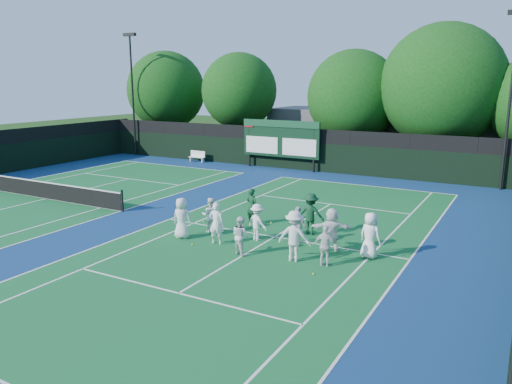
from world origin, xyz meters
The scene contains 32 objects.
ground centered at (0.00, 0.00, 0.00)m, with size 120.00×120.00×0.00m, color #17390F.
court_apron centered at (-6.00, 1.00, 0.00)m, with size 34.00×32.00×0.01m, color navy.
near_court centered at (0.00, 1.00, 0.01)m, with size 11.05×23.85×0.01m.
left_court centered at (-14.00, 1.00, 0.01)m, with size 11.05×23.85×0.01m.
back_fence centered at (-6.00, 16.00, 1.36)m, with size 34.00×0.08×3.00m.
scoreboard centered at (-7.01, 15.59, 2.19)m, with size 6.00×0.21×3.55m.
clubhouse centered at (-2.00, 24.00, 2.00)m, with size 18.00×6.00×4.00m, color #57575C.
light_pole_left centered at (-21.00, 15.70, 6.30)m, with size 1.20×0.30×10.12m.
light_pole_right centered at (7.50, 15.70, 6.30)m, with size 1.20×0.30×10.12m.
tennis_net centered at (-14.00, 1.00, 0.49)m, with size 11.30×0.10×1.10m.
bench centered at (-14.23, 15.36, 0.47)m, with size 1.40×0.41×0.88m.
tree_a centered at (-20.34, 19.58, 5.26)m, with size 6.95×6.95×8.91m.
tree_b centered at (-12.67, 19.58, 5.31)m, with size 6.23×6.23×8.59m.
tree_c centered at (-2.85, 19.58, 4.98)m, with size 6.81×6.81×8.57m.
tree_d centered at (3.32, 19.58, 5.75)m, with size 8.31×8.31×10.12m.
tennis_ball_0 centered at (-2.32, -1.54, 0.03)m, with size 0.07×0.07×0.07m, color #C4E41A.
tennis_ball_1 centered at (1.52, 2.41, 0.03)m, with size 0.07×0.07×0.07m, color #C4E41A.
tennis_ball_2 centered at (2.99, -2.01, 0.03)m, with size 0.07×0.07×0.07m, color #C4E41A.
tennis_ball_3 centered at (-3.86, 1.43, 0.03)m, with size 0.07×0.07×0.07m, color #C4E41A.
tennis_ball_4 centered at (-1.06, 2.72, 0.03)m, with size 0.07×0.07×0.07m, color #C4E41A.
player_front_0 centered at (-3.26, -0.95, 0.84)m, with size 0.82×0.54×1.69m, color silver.
player_front_1 centered at (-1.60, -0.89, 0.85)m, with size 0.62×0.40×1.69m, color white.
player_front_2 centered at (-0.16, -1.46, 0.73)m, with size 0.71×0.55×1.45m, color white.
player_front_3 centered at (1.86, -1.11, 0.92)m, with size 1.19×0.68×1.84m, color silver.
player_front_4 centered at (3.02, -1.06, 0.73)m, with size 0.86×0.36×1.46m, color silver.
player_back_0 centered at (-2.70, 0.30, 0.75)m, with size 0.73×0.57×1.50m, color white.
player_back_1 centered at (-0.43, 0.30, 0.75)m, with size 0.97×0.56×1.50m, color white.
player_back_2 centered at (1.14, 0.78, 0.75)m, with size 0.87×0.36×1.49m, color silver.
player_back_3 centered at (2.63, 0.55, 0.84)m, with size 1.55×0.50×1.68m, color white.
player_back_4 centered at (4.12, 0.49, 0.85)m, with size 0.83×0.54×1.71m, color white.
coach_left centered at (-1.76, 2.20, 0.82)m, with size 0.60×0.39×1.65m, color #0F391E.
coach_right centered at (1.13, 2.06, 0.89)m, with size 1.14×0.66×1.77m, color #0F371E.
Camera 1 is at (8.92, -16.54, 6.32)m, focal length 35.00 mm.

